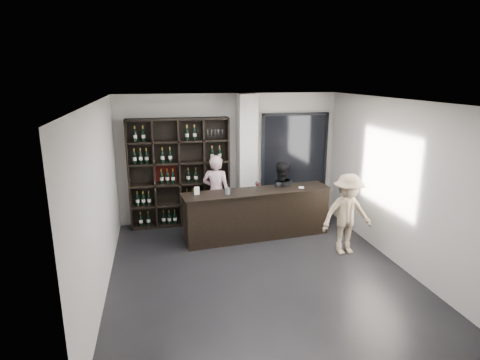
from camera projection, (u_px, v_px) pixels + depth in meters
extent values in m
cube|color=black|center=(259.00, 272.00, 6.93)|extent=(5.00, 5.50, 0.01)
cube|color=silver|center=(247.00, 160.00, 8.96)|extent=(0.40, 0.40, 2.90)
cube|color=black|center=(294.00, 158.00, 9.42)|extent=(1.60, 0.08, 2.10)
cube|color=black|center=(294.00, 158.00, 9.42)|extent=(1.48, 0.02, 1.98)
cube|color=black|center=(257.00, 215.00, 8.28)|extent=(3.00, 0.56, 0.99)
cube|color=black|center=(258.00, 191.00, 8.15)|extent=(3.08, 0.64, 0.03)
imported|color=#CFA3AE|center=(216.00, 193.00, 8.65)|extent=(0.71, 0.61, 1.65)
imported|color=black|center=(280.00, 196.00, 8.68)|extent=(0.78, 0.63, 1.50)
imported|color=tan|center=(347.00, 214.00, 7.47)|extent=(1.03, 0.62, 1.55)
cylinder|color=#98AABA|center=(228.00, 191.00, 7.88)|extent=(0.11, 0.11, 0.13)
cube|color=white|center=(301.00, 187.00, 8.33)|extent=(0.13, 0.13, 0.02)
cube|color=white|center=(197.00, 191.00, 7.86)|extent=(0.10, 0.05, 0.15)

